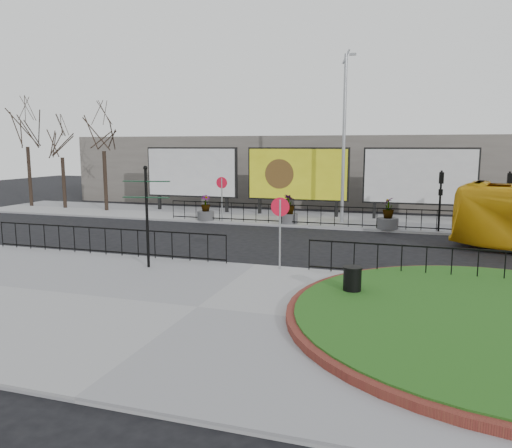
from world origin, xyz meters
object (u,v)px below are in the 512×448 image
at_px(fingerpost_sign, 147,207).
at_px(planter_c, 388,218).
at_px(billboard_mid, 297,174).
at_px(planter_a, 206,211).
at_px(planter_b, 289,212).
at_px(litter_bin, 352,282).
at_px(lamp_post, 344,136).

relative_size(fingerpost_sign, planter_c, 2.19).
bearing_deg(billboard_mid, planter_a, -141.56).
bearing_deg(planter_b, fingerpost_sign, -101.28).
bearing_deg(fingerpost_sign, planter_b, 73.12).
height_order(fingerpost_sign, litter_bin, fingerpost_sign).
distance_m(litter_bin, planter_a, 15.77).
xyz_separation_m(litter_bin, planter_a, (-9.77, 12.38, 0.05)).
xyz_separation_m(planter_b, planter_c, (5.26, -0.29, -0.03)).
bearing_deg(lamp_post, planter_c, -32.08).
bearing_deg(billboard_mid, planter_b, -84.78).
bearing_deg(planter_b, lamp_post, 25.83).
xyz_separation_m(billboard_mid, litter_bin, (5.27, -15.95, -2.03)).
bearing_deg(planter_a, planter_b, 3.45).
distance_m(planter_a, planter_c, 10.06).
height_order(litter_bin, planter_a, planter_a).
bearing_deg(litter_bin, billboard_mid, 108.28).
relative_size(fingerpost_sign, litter_bin, 3.96).
bearing_deg(fingerpost_sign, planter_c, 49.93).
xyz_separation_m(billboard_mid, fingerpost_sign, (-1.94, -14.49, -0.35)).
relative_size(fingerpost_sign, planter_b, 2.22).
height_order(billboard_mid, planter_c, billboard_mid).
relative_size(planter_a, planter_b, 0.90).
height_order(billboard_mid, fingerpost_sign, billboard_mid).
bearing_deg(fingerpost_sign, planter_a, 97.62).
relative_size(billboard_mid, fingerpost_sign, 1.76).
bearing_deg(lamp_post, fingerpost_sign, -111.55).
relative_size(billboard_mid, lamp_post, 0.67).
relative_size(lamp_post, fingerpost_sign, 2.62).
height_order(lamp_post, planter_b, lamp_post).
relative_size(lamp_post, planter_b, 5.80).
xyz_separation_m(planter_a, planter_c, (10.06, 0.00, 0.08)).
height_order(litter_bin, planter_c, planter_c).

